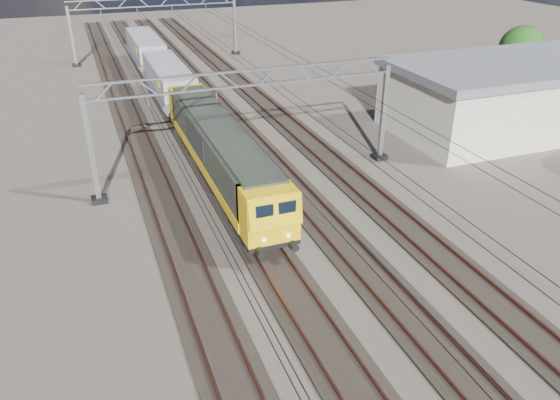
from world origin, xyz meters
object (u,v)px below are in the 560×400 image
object	(u,v)px
hopper_wagon_lead	(169,81)
tree_far	(525,51)
locomotive	(220,150)
catenary_gantry_mid	(250,121)
catenary_gantry_far	(156,26)
hopper_wagon_mid	(146,49)
industrial_shed	(510,95)

from	to	relation	value
hopper_wagon_lead	tree_far	world-z (taller)	tree_far
locomotive	hopper_wagon_lead	xyz separation A→B (m)	(-0.00, 17.70, -0.09)
catenary_gantry_mid	catenary_gantry_far	world-z (taller)	same
catenary_gantry_mid	hopper_wagon_mid	world-z (taller)	catenary_gantry_mid
locomotive	hopper_wagon_mid	xyz separation A→B (m)	(-0.00, 31.90, -0.09)
locomotive	hopper_wagon_mid	bearing A→B (deg)	90.00
catenary_gantry_mid	industrial_shed	size ratio (longest dim) A/B	1.07
hopper_wagon_lead	catenary_gantry_far	bearing A→B (deg)	83.79
hopper_wagon_mid	hopper_wagon_lead	bearing A→B (deg)	-90.00
hopper_wagon_lead	tree_far	distance (m)	33.30
catenary_gantry_far	industrial_shed	distance (m)	40.51
hopper_wagon_lead	locomotive	bearing A→B (deg)	-90.00
catenary_gantry_mid	tree_far	distance (m)	31.86
tree_far	hopper_wagon_mid	bearing A→B (deg)	145.74
catenary_gantry_mid	locomotive	world-z (taller)	catenary_gantry_mid
hopper_wagon_lead	hopper_wagon_mid	xyz separation A→B (m)	(0.00, 14.20, 0.00)
catenary_gantry_mid	hopper_wagon_mid	size ratio (longest dim) A/B	1.53
catenary_gantry_far	hopper_wagon_mid	size ratio (longest dim) A/B	1.53
hopper_wagon_mid	industrial_shed	size ratio (longest dim) A/B	0.70
catenary_gantry_mid	industrial_shed	bearing A→B (deg)	5.19
locomotive	industrial_shed	bearing A→B (deg)	4.98
catenary_gantry_mid	catenary_gantry_far	xyz separation A→B (m)	(0.00, 36.00, 0.00)
hopper_wagon_mid	industrial_shed	xyz separation A→B (m)	(24.00, -29.80, 0.49)
catenary_gantry_mid	catenary_gantry_far	size ratio (longest dim) A/B	1.00
catenary_gantry_mid	hopper_wagon_lead	world-z (taller)	catenary_gantry_mid
hopper_wagon_lead	tree_far	xyz separation A→B (m)	(32.32, -7.81, 1.78)
industrial_shed	tree_far	xyz separation A→B (m)	(8.32, 7.79, 1.29)
catenary_gantry_mid	locomotive	distance (m)	2.55
catenary_gantry_far	locomotive	distance (m)	36.18
hopper_wagon_lead	industrial_shed	xyz separation A→B (m)	(24.00, -15.60, 0.49)
catenary_gantry_mid	catenary_gantry_far	distance (m)	36.00
catenary_gantry_mid	tree_far	xyz separation A→B (m)	(30.32, 9.79, 0.11)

